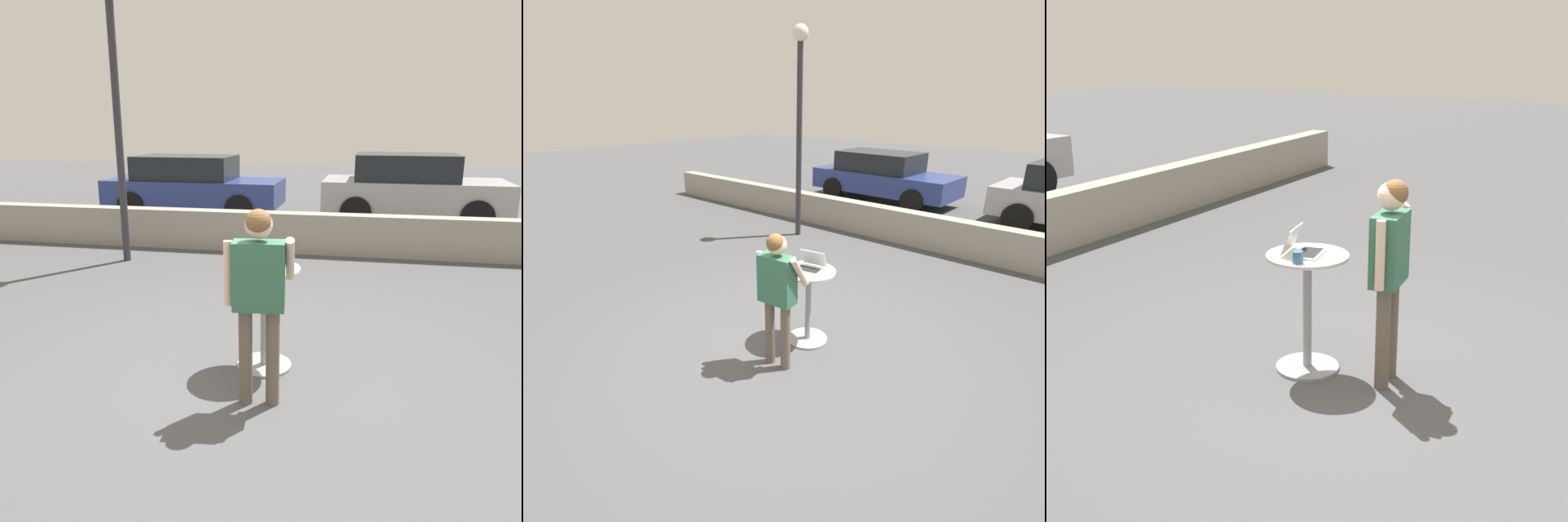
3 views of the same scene
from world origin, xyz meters
The scene contains 5 objects.
ground_plane centered at (0.00, 0.00, 0.00)m, with size 50.00×50.00×0.00m, color #4C4C4F.
cafe_table centered at (0.03, 0.42, 0.57)m, with size 0.65×0.65×0.97m.
laptop centered at (0.02, 0.46, 1.02)m, with size 0.37×0.35×0.22m.
coffee_mug centered at (-0.20, 0.38, 1.01)m, with size 0.12×0.08×0.09m.
standing_person centered at (0.10, -0.23, 1.01)m, with size 0.55×0.38×1.61m.
Camera 3 is at (-4.68, -2.19, 2.60)m, focal length 50.00 mm.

